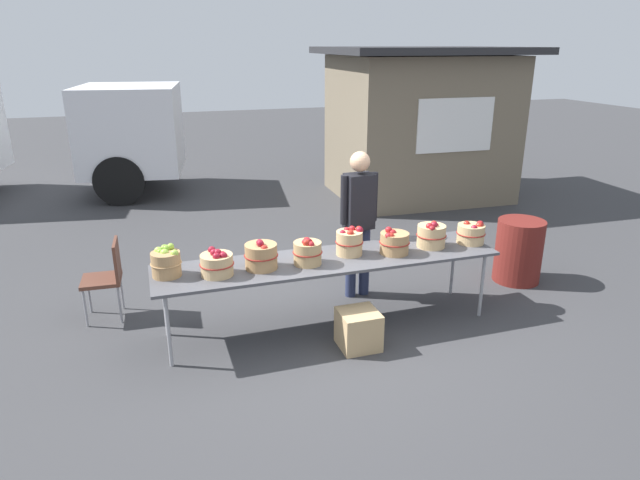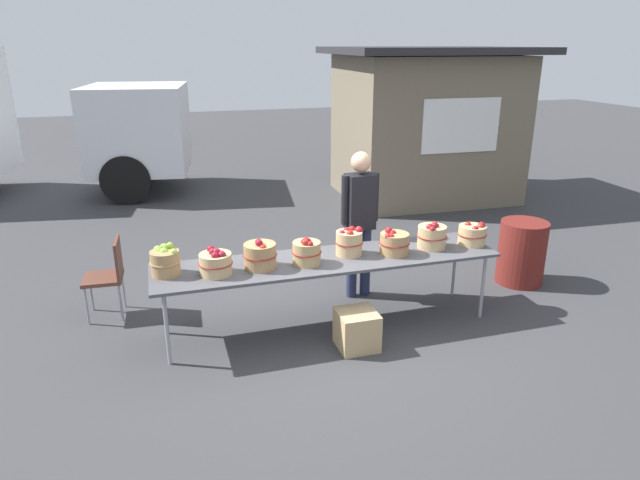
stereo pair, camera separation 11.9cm
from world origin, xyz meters
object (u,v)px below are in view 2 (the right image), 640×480
at_px(apple_basket_red_1, 260,255).
at_px(apple_basket_red_4, 394,243).
at_px(folding_chair, 109,272).
at_px(produce_crate, 357,330).
at_px(apple_basket_red_5, 432,236).
at_px(apple_basket_red_6, 472,234).
at_px(apple_basket_red_3, 349,242).
at_px(apple_basket_red_2, 307,252).
at_px(vendor_adult, 360,214).
at_px(market_table, 328,262).
at_px(apple_basket_green_0, 165,261).
at_px(apple_basket_red_0, 216,263).
at_px(trash_barrel, 522,252).

distance_m(apple_basket_red_1, apple_basket_red_4, 1.39).
xyz_separation_m(folding_chair, produce_crate, (2.30, -1.40, -0.32)).
bearing_deg(apple_basket_red_5, apple_basket_red_6, -3.29).
bearing_deg(apple_basket_red_1, apple_basket_red_3, 5.57).
xyz_separation_m(apple_basket_red_2, produce_crate, (0.38, -0.44, -0.69)).
xyz_separation_m(apple_basket_red_6, vendor_adult, (-1.06, 0.64, 0.14)).
bearing_deg(apple_basket_red_5, market_table, -179.82).
bearing_deg(apple_basket_red_1, apple_basket_red_6, 0.31).
distance_m(apple_basket_red_3, produce_crate, 0.90).
bearing_deg(folding_chair, apple_basket_red_6, 79.11).
relative_size(apple_basket_red_3, vendor_adult, 0.18).
xyz_separation_m(apple_basket_green_0, apple_basket_red_2, (1.34, -0.12, -0.01)).
distance_m(apple_basket_red_0, folding_chair, 1.46).
xyz_separation_m(apple_basket_red_2, trash_barrel, (2.85, 0.47, -0.49)).
relative_size(market_table, apple_basket_red_4, 11.07).
xyz_separation_m(apple_basket_green_0, trash_barrel, (4.19, 0.34, -0.49)).
relative_size(market_table, apple_basket_red_3, 11.74).
height_order(apple_basket_red_4, produce_crate, apple_basket_red_4).
distance_m(apple_basket_red_5, trash_barrel, 1.59).
bearing_deg(apple_basket_red_4, folding_chair, 161.48).
bearing_deg(apple_basket_red_6, apple_basket_red_2, -178.70).
xyz_separation_m(apple_basket_green_0, apple_basket_red_4, (2.27, -0.12, -0.02)).
bearing_deg(apple_basket_red_6, folding_chair, 166.30).
xyz_separation_m(apple_basket_red_3, apple_basket_red_4, (0.45, -0.11, -0.02)).
bearing_deg(apple_basket_red_3, produce_crate, -100.86).
bearing_deg(market_table, apple_basket_red_6, -0.83).
height_order(apple_basket_red_3, apple_basket_red_6, apple_basket_red_3).
bearing_deg(apple_basket_red_6, apple_basket_red_3, 176.70).
bearing_deg(apple_basket_red_1, produce_crate, -29.22).
bearing_deg(apple_basket_red_3, apple_basket_red_6, -3.30).
xyz_separation_m(apple_basket_red_1, produce_crate, (0.84, -0.47, -0.69)).
height_order(market_table, apple_basket_red_0, apple_basket_red_0).
bearing_deg(trash_barrel, apple_basket_red_6, -156.78).
xyz_separation_m(apple_basket_red_1, apple_basket_red_4, (1.39, -0.02, -0.01)).
bearing_deg(apple_basket_red_5, apple_basket_red_0, -178.11).
xyz_separation_m(apple_basket_red_2, apple_basket_red_6, (1.87, 0.04, -0.02)).
xyz_separation_m(apple_basket_red_6, produce_crate, (-1.49, -0.48, -0.67)).
height_order(market_table, apple_basket_green_0, apple_basket_green_0).
distance_m(apple_basket_red_0, apple_basket_red_1, 0.43).
bearing_deg(folding_chair, market_table, 70.26).
bearing_deg(market_table, apple_basket_red_3, 13.16).
xyz_separation_m(apple_basket_red_4, produce_crate, (-0.56, -0.45, -0.68)).
bearing_deg(folding_chair, apple_basket_red_5, 77.69).
relative_size(apple_basket_red_3, apple_basket_red_4, 0.94).
bearing_deg(apple_basket_red_3, apple_basket_red_5, -3.30).
height_order(apple_basket_green_0, vendor_adult, vendor_adult).
bearing_deg(apple_basket_red_6, apple_basket_red_0, -179.00).
bearing_deg(vendor_adult, produce_crate, 64.81).
relative_size(apple_basket_red_5, trash_barrel, 0.41).
relative_size(apple_basket_green_0, apple_basket_red_1, 0.88).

